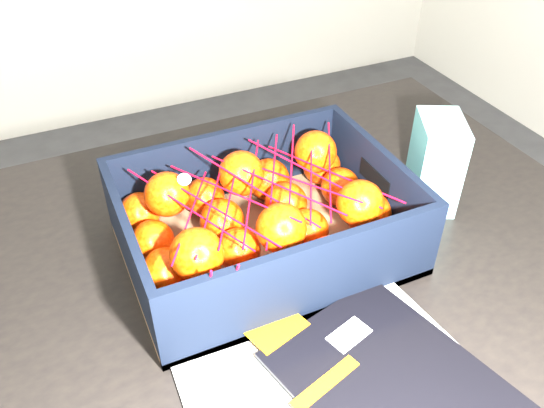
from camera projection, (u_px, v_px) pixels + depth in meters
name	position (u px, v px, depth m)	size (l,w,h in m)	color
table	(246.00, 297.00, 0.92)	(1.20, 0.81, 0.75)	black
magazine_stack	(365.00, 403.00, 0.65)	(0.38, 0.34, 0.02)	silver
produce_crate	(264.00, 229.00, 0.84)	(0.41, 0.31, 0.13)	olive
clementine_heap	(264.00, 219.00, 0.83)	(0.39, 0.29, 0.12)	#E73804
mesh_net	(261.00, 192.00, 0.79)	(0.34, 0.27, 0.09)	red
retail_carton	(435.00, 163.00, 0.92)	(0.07, 0.10, 0.15)	white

